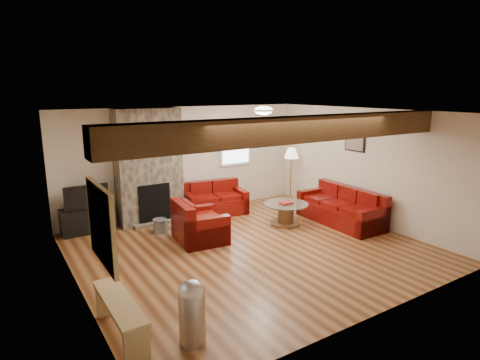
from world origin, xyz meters
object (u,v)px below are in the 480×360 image
(armchair_red, at_px, (200,221))
(loveseat, at_px, (215,198))
(floor_lamp, at_px, (291,156))
(tv_cabinet, at_px, (88,220))
(television, at_px, (86,196))
(coffee_table, at_px, (286,214))
(sofa_three, at_px, (340,206))

(armchair_red, bearing_deg, loveseat, -32.39)
(floor_lamp, bearing_deg, tv_cabinet, 173.30)
(loveseat, bearing_deg, tv_cabinet, -178.19)
(floor_lamp, bearing_deg, loveseat, 172.42)
(loveseat, relative_size, television, 1.64)
(tv_cabinet, xyz_separation_m, floor_lamp, (4.89, -0.57, 0.98))
(loveseat, xyz_separation_m, tv_cabinet, (-2.83, 0.30, -0.12))
(coffee_table, bearing_deg, sofa_three, -27.39)
(coffee_table, relative_size, tv_cabinet, 0.93)
(sofa_three, bearing_deg, coffee_table, -115.44)
(sofa_three, relative_size, tv_cabinet, 1.93)
(tv_cabinet, bearing_deg, television, 0.00)
(coffee_table, bearing_deg, tv_cabinet, 154.26)
(loveseat, height_order, floor_lamp, floor_lamp)
(coffee_table, height_order, floor_lamp, floor_lamp)
(coffee_table, bearing_deg, television, 154.26)
(loveseat, distance_m, floor_lamp, 2.25)
(tv_cabinet, bearing_deg, armchair_red, -43.87)
(loveseat, xyz_separation_m, floor_lamp, (2.06, -0.27, 0.86))
(coffee_table, bearing_deg, loveseat, 121.36)
(coffee_table, distance_m, television, 4.20)
(television, bearing_deg, tv_cabinet, 0.00)
(television, bearing_deg, coffee_table, -25.74)
(sofa_three, xyz_separation_m, armchair_red, (-3.09, 0.69, 0.01))
(coffee_table, relative_size, floor_lamp, 0.67)
(coffee_table, bearing_deg, armchair_red, 176.09)
(coffee_table, bearing_deg, floor_lamp, 47.22)
(armchair_red, relative_size, television, 1.14)
(coffee_table, distance_m, floor_lamp, 1.96)
(floor_lamp, bearing_deg, coffee_table, -132.78)
(armchair_red, bearing_deg, tv_cabinet, 52.32)
(tv_cabinet, height_order, floor_lamp, floor_lamp)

